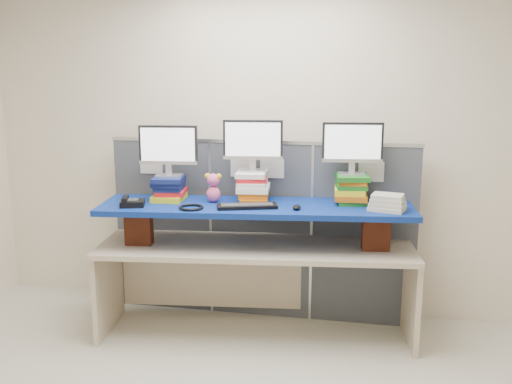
% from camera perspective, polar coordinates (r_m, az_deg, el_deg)
% --- Properties ---
extents(room, '(5.00, 4.00, 2.80)m').
position_cam_1_polar(room, '(3.01, -5.83, -1.15)').
color(room, '#F1E1C7').
rests_on(room, ground).
extents(cubicle_partition, '(2.60, 0.06, 1.53)m').
position_cam_1_polar(cubicle_partition, '(4.85, 0.47, -3.72)').
color(cubicle_partition, '#3F434B').
rests_on(cubicle_partition, ground).
extents(desk, '(2.53, 1.00, 0.75)m').
position_cam_1_polar(desk, '(4.53, 0.00, -7.13)').
color(desk, beige).
rests_on(desk, ground).
extents(brick_pier_left, '(0.22, 0.14, 0.28)m').
position_cam_1_polar(brick_pier_left, '(4.56, -11.64, -3.44)').
color(brick_pier_left, brown).
rests_on(brick_pier_left, desk).
extents(brick_pier_right, '(0.22, 0.14, 0.28)m').
position_cam_1_polar(brick_pier_right, '(4.43, 11.90, -3.92)').
color(brick_pier_right, brown).
rests_on(brick_pier_right, desk).
extents(blue_board, '(2.47, 0.89, 0.04)m').
position_cam_1_polar(blue_board, '(4.41, 0.00, -1.55)').
color(blue_board, navy).
rests_on(blue_board, brick_pier_left).
extents(book_stack_left, '(0.28, 0.33, 0.19)m').
position_cam_1_polar(book_stack_left, '(4.60, -8.65, 0.40)').
color(book_stack_left, yellow).
rests_on(book_stack_left, blue_board).
extents(book_stack_center, '(0.29, 0.34, 0.24)m').
position_cam_1_polar(book_stack_center, '(4.49, -0.30, 0.57)').
color(book_stack_center, '#BF6011').
rests_on(book_stack_center, blue_board).
extents(book_stack_right, '(0.29, 0.33, 0.23)m').
position_cam_1_polar(book_stack_right, '(4.50, 9.49, 0.32)').
color(book_stack_right, '#1B681C').
rests_on(book_stack_right, blue_board).
extents(monitor_left, '(0.46, 0.15, 0.40)m').
position_cam_1_polar(monitor_left, '(4.55, -8.77, 4.41)').
color(monitor_left, '#ADADB2').
rests_on(monitor_left, book_stack_left).
extents(monitor_center, '(0.46, 0.15, 0.40)m').
position_cam_1_polar(monitor_center, '(4.44, -0.31, 4.97)').
color(monitor_center, '#ADADB2').
rests_on(monitor_center, book_stack_center).
extents(monitor_right, '(0.46, 0.15, 0.40)m').
position_cam_1_polar(monitor_right, '(4.44, 9.62, 4.64)').
color(monitor_right, '#ADADB2').
rests_on(monitor_right, book_stack_right).
extents(keyboard, '(0.47, 0.28, 0.03)m').
position_cam_1_polar(keyboard, '(4.30, -0.90, -1.42)').
color(keyboard, black).
rests_on(keyboard, blue_board).
extents(mouse, '(0.08, 0.12, 0.03)m').
position_cam_1_polar(mouse, '(4.26, 4.08, -1.53)').
color(mouse, black).
rests_on(mouse, blue_board).
extents(desk_phone, '(0.22, 0.21, 0.08)m').
position_cam_1_polar(desk_phone, '(4.45, -12.34, -1.03)').
color(desk_phone, black).
rests_on(desk_phone, blue_board).
extents(headset, '(0.22, 0.22, 0.02)m').
position_cam_1_polar(headset, '(4.29, -6.50, -1.54)').
color(headset, black).
rests_on(headset, blue_board).
extents(plush_toy, '(0.14, 0.10, 0.23)m').
position_cam_1_polar(plush_toy, '(4.47, -4.29, 0.46)').
color(plush_toy, '#E7578D').
rests_on(plush_toy, blue_board).
extents(binder_stack, '(0.29, 0.26, 0.12)m').
position_cam_1_polar(binder_stack, '(4.32, 13.00, -1.06)').
color(binder_stack, beige).
rests_on(binder_stack, blue_board).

